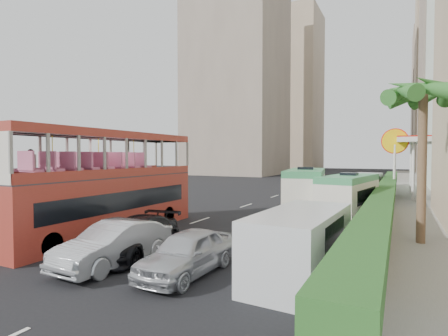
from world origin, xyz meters
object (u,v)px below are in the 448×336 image
Objects in this scene: car_silver_lane_b at (187,274)px; minibus_near at (306,192)px; panel_van_far at (363,186)px; double_decker_bus at (107,183)px; panel_van_near at (301,244)px; van_asset at (327,198)px; minibus_far at (349,198)px; car_black at (136,254)px; shell_station at (438,168)px; car_silver_lane_a at (115,265)px; palm_tree at (422,167)px.

minibus_near is at bearing 88.19° from car_silver_lane_b.
car_silver_lane_b is 0.76× the size of panel_van_far.
panel_van_near is (10.20, -1.91, -1.47)m from double_decker_bus.
panel_van_near reaches higher than van_asset.
double_decker_bus is at bearing -130.66° from minibus_far.
shell_station reaches higher than car_black.
double_decker_bus is at bearing -135.76° from minibus_near.
car_silver_lane_a is 0.75× the size of minibus_far.
car_silver_lane_a is at bearing -161.38° from panel_van_near.
minibus_far reaches higher than panel_van_far.
car_black is 0.77× the size of palm_tree.
car_silver_lane_a is at bearing -41.98° from double_decker_bus.
panel_van_far reaches higher than panel_van_near.
minibus_far is 0.96× the size of palm_tree.
palm_tree reaches higher than double_decker_bus.
van_asset is at bearing -134.73° from panel_van_far.
panel_van_far is (3.16, 24.70, 1.11)m from car_silver_lane_b.
car_black is 12.89m from minibus_far.
palm_tree reaches higher than shell_station.
car_silver_lane_a is 0.72× the size of palm_tree.
car_black is 0.73× the size of minibus_near.
shell_station reaches higher than panel_van_far.
panel_van_near is 0.95× the size of panel_van_far.
car_silver_lane_b is 0.69× the size of minibus_far.
double_decker_bus is at bearing 139.76° from car_black.
palm_tree reaches higher than panel_van_far.
double_decker_bus is 2.38× the size of car_silver_lane_a.
van_asset is (3.17, 23.10, 0.00)m from car_silver_lane_a.
car_black is 0.93× the size of panel_van_near.
minibus_near is at bearing 136.54° from palm_tree.
minibus_near is (3.71, 12.23, 1.48)m from car_black.
car_silver_lane_a is 29.32m from shell_station.
car_silver_lane_b is 0.53× the size of shell_station.
panel_van_far reaches higher than car_silver_lane_b.
double_decker_bus reaches higher than panel_van_near.
palm_tree is at bearing 16.16° from double_decker_bus.
palm_tree is (9.77, 7.62, 3.38)m from car_silver_lane_a.
double_decker_bus is 13.60m from minibus_far.
panel_van_near reaches higher than car_silver_lane_a.
palm_tree is 19.14m from shell_station.
car_silver_lane_a is 14.12m from minibus_near.
car_silver_lane_a is at bearing -101.07° from van_asset.
car_silver_lane_a is 12.85m from palm_tree.
van_asset is at bearing 69.70° from double_decker_bus.
minibus_far is 12.63m from panel_van_far.
double_decker_bus reaches higher than minibus_near.
car_silver_lane_a is 0.58× the size of shell_station.
panel_van_near is at bearing 17.14° from car_silver_lane_a.
minibus_near reaches higher than car_silver_lane_b.
panel_van_near reaches higher than car_silver_lane_b.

